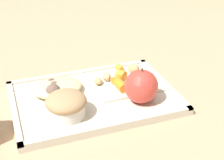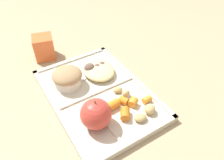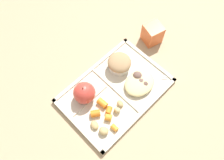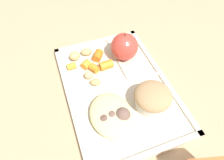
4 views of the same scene
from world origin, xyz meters
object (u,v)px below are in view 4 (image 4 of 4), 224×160
Objects in this scene: lunch_tray at (117,88)px; green_apple at (124,47)px; plastic_fork at (117,137)px; bran_muffin at (152,98)px.

green_apple reaches higher than lunch_tray.
lunch_tray is 0.14m from plastic_fork.
lunch_tray is 4.51× the size of green_apple.
lunch_tray is 0.12m from green_apple.
plastic_fork is (0.13, -0.05, 0.01)m from lunch_tray.
plastic_fork is (0.05, -0.11, -0.03)m from bran_muffin.
green_apple is at bearing 154.20° from plastic_fork.
green_apple is 0.96× the size of bran_muffin.
green_apple is at bearing 149.07° from lunch_tray.
bran_muffin reaches higher than plastic_fork.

